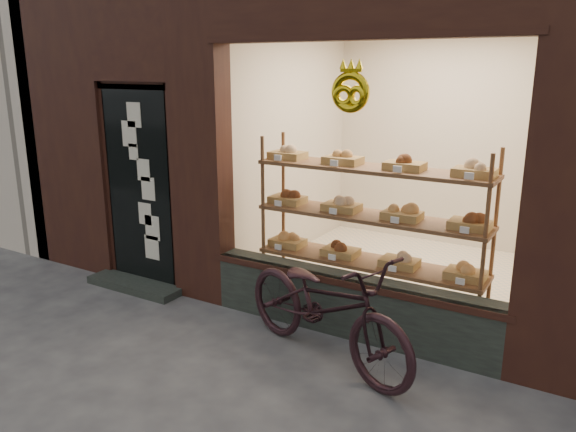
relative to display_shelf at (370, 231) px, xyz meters
The scene contains 2 objects.
display_shelf is the anchor object (origin of this frame).
bicycle 1.04m from the display_shelf, 88.00° to the right, with size 0.64×1.84×0.97m, color black.
Camera 1 is at (2.37, -2.16, 2.35)m, focal length 35.00 mm.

